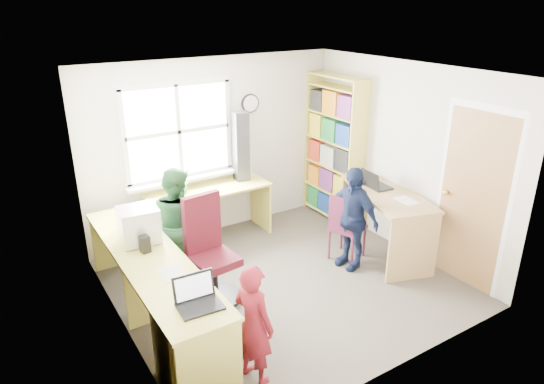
# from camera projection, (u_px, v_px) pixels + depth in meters

# --- Properties ---
(room) EXTENTS (3.64, 3.44, 2.44)m
(room) POSITION_uv_depth(u_px,v_px,m) (280.00, 182.00, 5.27)
(room) COLOR #433D35
(room) RESTS_ON ground
(l_desk) EXTENTS (2.38, 2.95, 0.75)m
(l_desk) POSITION_uv_depth(u_px,v_px,m) (186.00, 295.00, 4.60)
(l_desk) COLOR #EEE15F
(l_desk) RESTS_ON ground
(right_desk) EXTENTS (1.08, 1.58, 0.84)m
(right_desk) POSITION_uv_depth(u_px,v_px,m) (386.00, 209.00, 6.11)
(right_desk) COLOR tan
(right_desk) RESTS_ON ground
(bookshelf) EXTENTS (0.30, 1.02, 2.10)m
(bookshelf) POSITION_uv_depth(u_px,v_px,m) (334.00, 152.00, 7.02)
(bookshelf) COLOR #EEE15F
(bookshelf) RESTS_ON ground
(swivel_chair) EXTENTS (0.60, 0.60, 1.18)m
(swivel_chair) POSITION_uv_depth(u_px,v_px,m) (210.00, 256.00, 5.19)
(swivel_chair) COLOR black
(swivel_chair) RESTS_ON ground
(wooden_chair) EXTENTS (0.49, 0.49, 0.87)m
(wooden_chair) POSITION_uv_depth(u_px,v_px,m) (345.00, 225.00, 5.98)
(wooden_chair) COLOR #571D33
(wooden_chair) RESTS_ON ground
(crt_monitor) EXTENTS (0.41, 0.37, 0.37)m
(crt_monitor) POSITION_uv_depth(u_px,v_px,m) (139.00, 225.00, 4.91)
(crt_monitor) COLOR silver
(crt_monitor) RESTS_ON l_desk
(laptop_left) EXTENTS (0.37, 0.31, 0.24)m
(laptop_left) POSITION_uv_depth(u_px,v_px,m) (197.00, 298.00, 3.94)
(laptop_left) COLOR black
(laptop_left) RESTS_ON l_desk
(laptop_right) EXTENTS (0.31, 0.37, 0.23)m
(laptop_right) POSITION_uv_depth(u_px,v_px,m) (375.00, 184.00, 6.15)
(laptop_right) COLOR black
(laptop_right) RESTS_ON right_desk
(speaker_a) EXTENTS (0.10, 0.10, 0.17)m
(speaker_a) POSITION_uv_depth(u_px,v_px,m) (145.00, 244.00, 4.74)
(speaker_a) COLOR black
(speaker_a) RESTS_ON l_desk
(speaker_b) EXTENTS (0.12, 0.12, 0.19)m
(speaker_b) POSITION_uv_depth(u_px,v_px,m) (124.00, 220.00, 5.24)
(speaker_b) COLOR black
(speaker_b) RESTS_ON l_desk
(cd_tower) EXTENTS (0.20, 0.19, 0.94)m
(cd_tower) POSITION_uv_depth(u_px,v_px,m) (241.00, 147.00, 6.51)
(cd_tower) COLOR black
(cd_tower) RESTS_ON l_desk
(game_box) EXTENTS (0.33, 0.33, 0.07)m
(game_box) POSITION_uv_depth(u_px,v_px,m) (360.00, 177.00, 6.43)
(game_box) COLOR red
(game_box) RESTS_ON right_desk
(paper_a) EXTENTS (0.23, 0.31, 0.00)m
(paper_a) POSITION_uv_depth(u_px,v_px,m) (172.00, 273.00, 4.40)
(paper_a) COLOR silver
(paper_a) RESTS_ON l_desk
(paper_b) EXTENTS (0.22, 0.29, 0.00)m
(paper_b) POSITION_uv_depth(u_px,v_px,m) (406.00, 201.00, 5.77)
(paper_b) COLOR silver
(paper_b) RESTS_ON right_desk
(potted_plant) EXTENTS (0.20, 0.18, 0.32)m
(potted_plant) POSITION_uv_depth(u_px,v_px,m) (184.00, 181.00, 6.17)
(potted_plant) COLOR #357C31
(potted_plant) RESTS_ON l_desk
(person_red) EXTENTS (0.38, 0.47, 1.11)m
(person_red) POSITION_uv_depth(u_px,v_px,m) (254.00, 324.00, 4.03)
(person_red) COLOR maroon
(person_red) RESTS_ON ground
(person_green) EXTENTS (0.63, 0.74, 1.35)m
(person_green) POSITION_uv_depth(u_px,v_px,m) (178.00, 224.00, 5.56)
(person_green) COLOR #286531
(person_green) RESTS_ON ground
(person_navy) EXTENTS (0.43, 0.79, 1.28)m
(person_navy) POSITION_uv_depth(u_px,v_px,m) (352.00, 218.00, 5.78)
(person_navy) COLOR #121C3A
(person_navy) RESTS_ON ground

